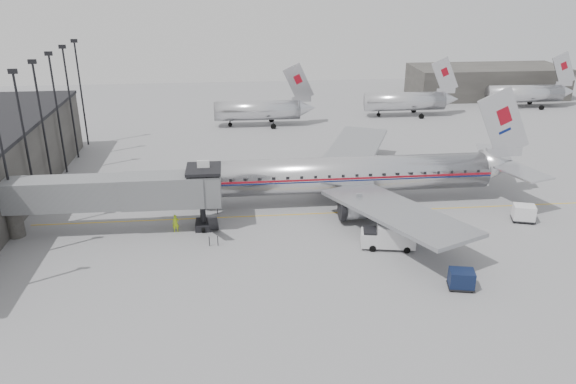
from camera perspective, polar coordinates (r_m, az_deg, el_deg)
The scene contains 13 objects.
ground at distance 54.63m, azimuth 1.12°, elevation -4.89°, with size 160.00×160.00×0.00m, color slate.
hangar at distance 121.63m, azimuth 19.50°, elevation 10.55°, with size 30.00×12.00×6.00m, color #363331.
apron_line at distance 60.37m, azimuth 3.28°, elevation -2.18°, with size 0.15×60.00×0.01m, color gold.
jet_bridge at distance 56.97m, azimuth -16.19°, elevation -0.03°, with size 21.00×6.20×7.10m.
floodlight_masts at distance 67.08m, azimuth -24.43°, elevation 5.94°, with size 0.90×42.25×15.25m.
distant_aircraft_near at distance 93.07m, azimuth -3.03°, elevation 8.37°, with size 16.39×3.20×10.26m.
distant_aircraft_mid at distance 101.43m, azimuth 11.88°, elevation 9.08°, with size 16.39×3.20×10.26m.
distant_aircraft_far at distance 114.35m, azimuth 23.00°, elevation 9.26°, with size 16.39×3.20×10.26m.
airliner at distance 62.55m, azimuth 6.38°, elevation 1.78°, with size 40.35×37.42×12.77m.
service_van at distance 53.48m, azimuth 10.22°, elevation -4.41°, with size 5.28×2.82×2.36m.
baggage_cart_navy at distance 48.67m, azimuth 17.21°, elevation -8.44°, with size 2.38×1.99×1.64m.
baggage_cart_white at distance 63.05m, azimuth 22.83°, elevation -1.97°, with size 2.64×2.28×1.76m.
ramp_worker at distance 56.94m, azimuth -11.34°, elevation -3.16°, with size 0.67×0.44×1.83m, color #AEDA19.
Camera 1 is at (-5.85, -48.32, 24.81)m, focal length 35.00 mm.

